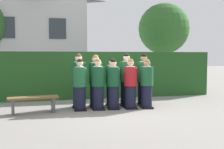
% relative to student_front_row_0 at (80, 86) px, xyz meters
% --- Properties ---
extents(ground_plane, '(60.00, 60.00, 0.00)m').
position_rel_student_front_row_0_xyz_m(ground_plane, '(1.04, -0.05, -0.74)').
color(ground_plane, gray).
extents(student_front_row_0, '(0.40, 0.49, 1.55)m').
position_rel_student_front_row_0_xyz_m(student_front_row_0, '(0.00, 0.00, 0.00)').
color(student_front_row_0, black).
rests_on(student_front_row_0, ground).
extents(student_front_row_1, '(0.40, 0.45, 1.56)m').
position_rel_student_front_row_0_xyz_m(student_front_row_1, '(0.55, -0.03, 0.00)').
color(student_front_row_1, black).
rests_on(student_front_row_1, ground).
extents(student_front_row_2, '(0.41, 0.51, 1.54)m').
position_rel_student_front_row_0_xyz_m(student_front_row_2, '(1.02, -0.05, -0.00)').
color(student_front_row_2, black).
rests_on(student_front_row_2, ground).
extents(student_in_red_blazer, '(0.40, 0.49, 1.55)m').
position_rel_student_front_row_0_xyz_m(student_in_red_blazer, '(1.55, -0.11, 0.00)').
color(student_in_red_blazer, black).
rests_on(student_in_red_blazer, ground).
extents(student_front_row_4, '(0.41, 0.51, 1.55)m').
position_rel_student_front_row_0_xyz_m(student_front_row_4, '(2.07, -0.16, -0.00)').
color(student_front_row_4, black).
rests_on(student_front_row_4, ground).
extents(student_rear_row_0, '(0.46, 0.54, 1.71)m').
position_rel_student_front_row_0_xyz_m(student_rear_row_0, '(0.02, 0.49, 0.08)').
color(student_rear_row_0, black).
rests_on(student_rear_row_0, ground).
extents(student_rear_row_1, '(0.44, 0.55, 1.67)m').
position_rel_student_front_row_0_xyz_m(student_rear_row_1, '(0.56, 0.47, 0.06)').
color(student_rear_row_1, black).
rests_on(student_rear_row_1, ground).
extents(student_rear_row_2, '(0.41, 0.47, 1.57)m').
position_rel_student_front_row_0_xyz_m(student_rear_row_2, '(1.09, 0.44, 0.01)').
color(student_rear_row_2, black).
rests_on(student_rear_row_2, ground).
extents(student_rear_row_3, '(0.45, 0.49, 1.72)m').
position_rel_student_front_row_0_xyz_m(student_rear_row_3, '(1.58, 0.40, 0.09)').
color(student_rear_row_3, black).
rests_on(student_rear_row_3, ground).
extents(student_rear_row_4, '(0.46, 0.54, 1.71)m').
position_rel_student_front_row_0_xyz_m(student_rear_row_4, '(2.16, 0.36, 0.08)').
color(student_rear_row_4, black).
rests_on(student_rear_row_4, ground).
extents(hedge, '(9.07, 0.70, 1.79)m').
position_rel_student_front_row_0_xyz_m(hedge, '(1.04, 2.31, 0.16)').
color(hedge, '#214C1E').
rests_on(hedge, ground).
extents(school_building_main, '(6.17, 3.64, 6.75)m').
position_rel_student_front_row_0_xyz_m(school_building_main, '(-1.71, 8.50, 2.72)').
color(school_building_main, silver).
rests_on(school_building_main, ground).
extents(oak_tree_right, '(2.95, 2.95, 4.70)m').
position_rel_student_front_row_0_xyz_m(oak_tree_right, '(5.68, 6.61, 2.48)').
color(oak_tree_right, brown).
rests_on(oak_tree_right, ground).
extents(wooden_bench, '(1.43, 0.53, 0.48)m').
position_rel_student_front_row_0_xyz_m(wooden_bench, '(-1.34, -0.16, -0.39)').
color(wooden_bench, brown).
rests_on(wooden_bench, ground).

